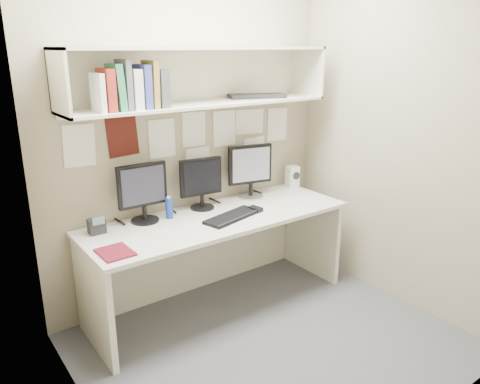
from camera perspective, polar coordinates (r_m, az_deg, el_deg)
floor at (r=3.33m, az=3.98°, el=-18.00°), size 2.40×2.00×0.01m
wall_back at (r=3.59m, az=-5.96°, el=7.26°), size 2.40×0.02×2.60m
wall_front at (r=2.16m, az=22.06°, el=-0.77°), size 2.40×0.02×2.60m
wall_left at (r=2.22m, az=-19.70°, el=0.03°), size 0.02×2.00×2.60m
wall_right at (r=3.67m, az=19.05°, el=6.63°), size 0.02×2.00×2.60m
desk at (r=3.59m, az=-2.63°, el=-8.36°), size 2.00×0.70×0.73m
overhead_hutch at (r=3.42m, az=-4.96°, el=13.89°), size 2.00×0.38×0.40m
pinned_papers at (r=3.59m, az=-5.89°, el=6.47°), size 1.92×0.01×0.48m
monitor_left at (r=3.34m, az=-11.78°, el=0.25°), size 0.36×0.20×0.42m
monitor_center at (r=3.55m, az=-4.77°, el=1.38°), size 0.34×0.18×0.39m
monitor_right at (r=3.80m, az=1.25°, el=2.84°), size 0.37×0.21×0.44m
keyboard at (r=3.40m, az=-0.94°, el=-3.01°), size 0.49×0.27×0.02m
mouse at (r=3.54m, az=1.87°, el=-2.10°), size 0.08×0.12×0.03m
speaker at (r=4.14m, az=6.41°, el=1.88°), size 0.11×0.12×0.19m
blue_bottle at (r=3.41m, az=-8.65°, el=-1.92°), size 0.05×0.05×0.16m
maroon_notebook at (r=2.94m, az=-14.97°, el=-7.11°), size 0.19×0.23×0.01m
desk_phone at (r=3.26m, az=-17.07°, el=-3.98°), size 0.11×0.10×0.13m
book_stack at (r=3.07m, az=-13.12°, el=12.25°), size 0.46×0.19×0.31m
hutch_tray at (r=3.68m, az=2.08°, el=11.62°), size 0.46×0.31×0.03m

